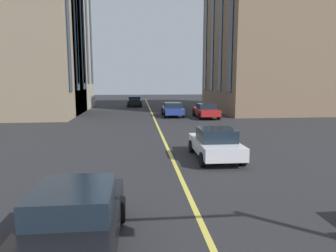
{
  "coord_description": "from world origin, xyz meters",
  "views": [
    {
      "loc": [
        2.6,
        1.52,
        3.49
      ],
      "look_at": [
        13.05,
        0.48,
        1.93
      ],
      "focal_mm": 32.66,
      "sensor_mm": 36.0,
      "label": 1
    }
  ],
  "objects_px": {
    "car_blue_mid": "(172,109)",
    "car_black_far": "(73,222)",
    "car_black_trailing": "(135,101)",
    "car_white_near": "(215,143)",
    "car_red_parked_a": "(206,110)"
  },
  "relations": [
    {
      "from": "car_black_trailing",
      "to": "car_black_far",
      "type": "distance_m",
      "value": 36.42
    },
    {
      "from": "car_black_trailing",
      "to": "car_blue_mid",
      "type": "bearing_deg",
      "value": -162.86
    },
    {
      "from": "car_white_near",
      "to": "car_black_far",
      "type": "bearing_deg",
      "value": 146.7
    },
    {
      "from": "car_blue_mid",
      "to": "car_black_far",
      "type": "bearing_deg",
      "value": 168.8
    },
    {
      "from": "car_black_far",
      "to": "car_black_trailing",
      "type": "bearing_deg",
      "value": -1.44
    },
    {
      "from": "car_red_parked_a",
      "to": "car_black_trailing",
      "type": "xyz_separation_m",
      "value": [
        14.07,
        6.83,
        0.0
      ]
    },
    {
      "from": "car_blue_mid",
      "to": "car_black_trailing",
      "type": "bearing_deg",
      "value": 17.14
    },
    {
      "from": "car_black_trailing",
      "to": "car_white_near",
      "type": "height_order",
      "value": "car_white_near"
    },
    {
      "from": "car_black_far",
      "to": "car_white_near",
      "type": "relative_size",
      "value": 1.13
    },
    {
      "from": "car_blue_mid",
      "to": "car_black_far",
      "type": "relative_size",
      "value": 1.0
    },
    {
      "from": "car_red_parked_a",
      "to": "car_black_far",
      "type": "xyz_separation_m",
      "value": [
        -22.34,
        7.75,
        0.0
      ]
    },
    {
      "from": "car_blue_mid",
      "to": "car_red_parked_a",
      "type": "xyz_separation_m",
      "value": [
        -1.64,
        -3.0,
        0.0
      ]
    },
    {
      "from": "car_red_parked_a",
      "to": "car_white_near",
      "type": "xyz_separation_m",
      "value": [
        -15.07,
        2.97,
        -0.0
      ]
    },
    {
      "from": "car_red_parked_a",
      "to": "car_blue_mid",
      "type": "bearing_deg",
      "value": 61.31
    },
    {
      "from": "car_red_parked_a",
      "to": "car_black_far",
      "type": "relative_size",
      "value": 1.0
    }
  ]
}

